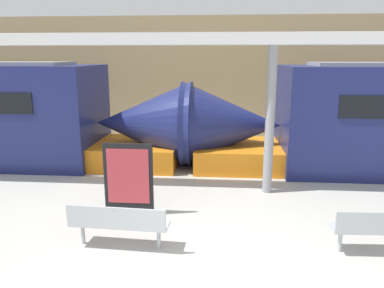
# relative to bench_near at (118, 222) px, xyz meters

# --- Properties ---
(station_wall) EXTENTS (56.00, 0.20, 5.00)m
(station_wall) POSITION_rel_bench_near_xyz_m (1.39, 10.06, 1.99)
(station_wall) COLOR tan
(station_wall) RESTS_ON ground_plane
(bench_near) EXTENTS (1.80, 0.54, 0.84)m
(bench_near) POSITION_rel_bench_near_xyz_m (0.00, 0.00, 0.00)
(bench_near) COLOR #ADB2B7
(bench_near) RESTS_ON ground_plane
(poster_board) EXTENTS (1.07, 0.07, 1.59)m
(poster_board) POSITION_rel_bench_near_xyz_m (-0.18, 1.50, 0.29)
(poster_board) COLOR black
(poster_board) RESTS_ON ground_plane
(support_column_near) EXTENTS (0.23, 0.23, 3.63)m
(support_column_near) POSITION_rel_bench_near_xyz_m (2.97, 3.14, 1.30)
(support_column_near) COLOR gray
(support_column_near) RESTS_ON ground_plane
(canopy_beam) EXTENTS (28.00, 0.60, 0.28)m
(canopy_beam) POSITION_rel_bench_near_xyz_m (2.97, 3.14, 3.26)
(canopy_beam) COLOR silver
(canopy_beam) RESTS_ON support_column_near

